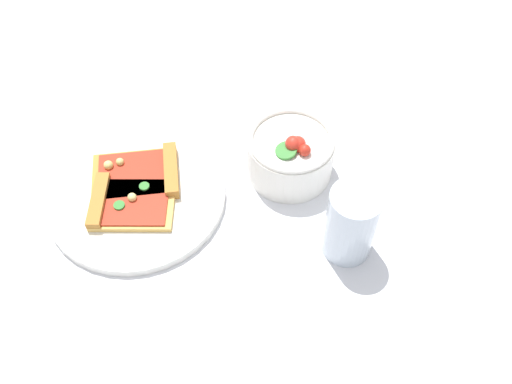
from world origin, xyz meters
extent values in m
plane|color=silver|center=(0.00, 0.00, 0.00)|extent=(2.40, 2.40, 0.00)
cylinder|color=white|center=(-0.01, -0.05, 0.01)|extent=(0.27, 0.27, 0.01)
cube|color=gold|center=(-0.04, -0.04, 0.02)|extent=(0.11, 0.14, 0.01)
cube|color=#B77A33|center=(-0.04, 0.01, 0.02)|extent=(0.10, 0.03, 0.02)
cube|color=#B22D19|center=(-0.04, -0.04, 0.02)|extent=(0.10, 0.12, 0.00)
sphere|color=#EAD172|center=(-0.06, -0.06, 0.03)|extent=(0.01, 0.01, 0.01)
sphere|color=#EAD172|center=(-0.06, -0.08, 0.03)|extent=(0.01, 0.01, 0.01)
cube|color=#E5B256|center=(0.01, -0.05, 0.02)|extent=(0.12, 0.14, 0.01)
cube|color=#B77A33|center=(0.00, -0.10, 0.02)|extent=(0.10, 0.04, 0.02)
cube|color=#B22D19|center=(0.01, -0.05, 0.02)|extent=(0.10, 0.12, 0.00)
cylinder|color=#388433|center=(-0.01, -0.03, 0.03)|extent=(0.02, 0.02, 0.00)
cylinder|color=#388433|center=(0.02, -0.07, 0.03)|extent=(0.02, 0.02, 0.00)
sphere|color=#F2D87F|center=(0.01, -0.05, 0.03)|extent=(0.01, 0.01, 0.01)
cylinder|color=white|center=(-0.01, 0.19, 0.03)|extent=(0.13, 0.13, 0.07)
torus|color=white|center=(-0.01, 0.19, 0.07)|extent=(0.13, 0.13, 0.01)
sphere|color=red|center=(0.00, 0.19, 0.08)|extent=(0.02, 0.02, 0.02)
sphere|color=red|center=(0.01, 0.20, 0.08)|extent=(0.02, 0.02, 0.02)
sphere|color=red|center=(0.00, 0.20, 0.08)|extent=(0.02, 0.02, 0.02)
cylinder|color=#388433|center=(0.01, 0.18, 0.07)|extent=(0.03, 0.03, 0.01)
cylinder|color=silver|center=(0.14, 0.23, 0.06)|extent=(0.07, 0.07, 0.12)
cylinder|color=#592D0F|center=(0.14, 0.23, 0.05)|extent=(0.06, 0.06, 0.10)
cube|color=white|center=(0.15, 0.23, 0.09)|extent=(0.03, 0.03, 0.02)
cube|color=white|center=(0.15, 0.23, 0.09)|extent=(0.03, 0.03, 0.02)
camera|label=1|loc=(0.52, 0.02, 0.69)|focal=39.62mm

